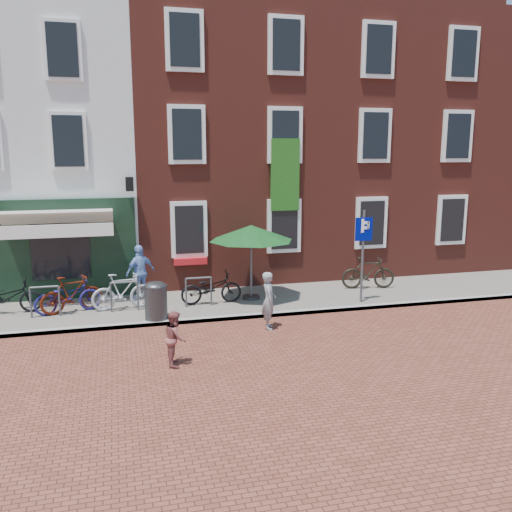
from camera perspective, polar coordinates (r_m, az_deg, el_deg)
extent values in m
plane|color=brown|center=(14.13, -7.26, -7.06)|extent=(80.00, 80.00, 0.00)
cube|color=slate|center=(15.68, -4.32, -4.97)|extent=(24.00, 3.00, 0.10)
cube|color=silver|center=(20.62, -24.34, 10.48)|extent=(8.00, 8.00, 9.00)
cube|color=maroon|center=(20.66, -4.48, 12.81)|extent=(6.00, 8.00, 10.00)
cube|color=maroon|center=(22.49, 11.13, 12.50)|extent=(6.00, 8.00, 10.00)
cube|color=maroon|center=(25.93, 24.39, 10.42)|extent=(7.00, 8.00, 9.00)
cylinder|color=#363638|center=(14.20, -10.41, -4.83)|extent=(0.57, 0.57, 0.86)
ellipsoid|color=#363638|center=(14.07, -10.48, -2.90)|extent=(0.57, 0.57, 0.26)
cylinder|color=#4C4C4F|center=(15.60, 11.06, -0.07)|extent=(0.07, 0.07, 2.63)
cube|color=#000B82|center=(15.45, 11.20, 2.77)|extent=(0.50, 0.04, 0.65)
cylinder|color=#4C4C4F|center=(15.94, -0.50, -4.32)|extent=(0.50, 0.50, 0.08)
cylinder|color=#4C4C4F|center=(15.71, -0.50, -0.88)|extent=(0.06, 0.06, 2.04)
cone|color=#13481A|center=(15.53, -0.51, 2.80)|extent=(2.43, 2.43, 0.45)
imported|color=gray|center=(13.50, 1.35, -4.66)|extent=(0.43, 0.58, 1.44)
imported|color=#8F4845|center=(11.47, -8.44, -8.47)|extent=(0.48, 0.59, 1.14)
imported|color=#7A9EE2|center=(16.10, -11.99, -1.65)|extent=(1.00, 0.81, 1.59)
imported|color=black|center=(15.84, -24.54, -3.93)|extent=(1.73, 0.65, 0.90)
imported|color=#4F1508|center=(15.32, -18.69, -3.80)|extent=(1.73, 0.99, 1.00)
imported|color=navy|center=(15.34, -19.08, -4.00)|extent=(1.81, 1.00, 0.90)
imported|color=#B1B1B3|center=(15.23, -13.77, -3.60)|extent=(1.71, 0.68, 1.00)
imported|color=black|center=(15.39, -4.70, -3.35)|extent=(1.72, 0.61, 0.90)
imported|color=black|center=(17.32, 11.64, -1.73)|extent=(1.72, 0.77, 1.00)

